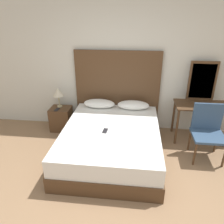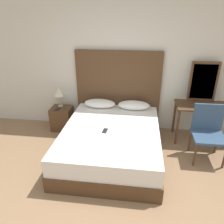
# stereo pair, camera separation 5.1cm
# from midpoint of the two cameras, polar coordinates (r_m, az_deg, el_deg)

# --- Properties ---
(ground_plane) EXTENTS (16.00, 16.00, 0.00)m
(ground_plane) POSITION_cam_midpoint_polar(r_m,az_deg,el_deg) (3.03, -1.95, -24.52)
(ground_plane) COLOR #8C6B4C
(wall_back) EXTENTS (10.00, 0.06, 2.70)m
(wall_back) POSITION_cam_midpoint_polar(r_m,az_deg,el_deg) (4.37, 2.28, 12.39)
(wall_back) COLOR silver
(wall_back) RESTS_ON ground_plane
(bed) EXTENTS (1.61, 2.02, 0.53)m
(bed) POSITION_cam_midpoint_polar(r_m,az_deg,el_deg) (3.77, -0.57, -7.79)
(bed) COLOR #4C331E
(bed) RESTS_ON ground_plane
(headboard) EXTENTS (1.69, 0.05, 1.62)m
(headboard) POSITION_cam_midpoint_polar(r_m,az_deg,el_deg) (4.45, 1.04, 5.45)
(headboard) COLOR #4C331E
(headboard) RESTS_ON ground_plane
(pillow_left) EXTENTS (0.62, 0.28, 0.17)m
(pillow_left) POSITION_cam_midpoint_polar(r_m,az_deg,el_deg) (4.37, -3.69, 2.22)
(pillow_left) COLOR white
(pillow_left) RESTS_ON bed
(pillow_right) EXTENTS (0.62, 0.28, 0.17)m
(pillow_right) POSITION_cam_midpoint_polar(r_m,az_deg,el_deg) (4.31, 5.25, 1.81)
(pillow_right) COLOR white
(pillow_right) RESTS_ON bed
(phone_on_bed) EXTENTS (0.08, 0.16, 0.01)m
(phone_on_bed) POSITION_cam_midpoint_polar(r_m,az_deg,el_deg) (3.55, -2.22, -4.91)
(phone_on_bed) COLOR #232328
(phone_on_bed) RESTS_ON bed
(nightstand) EXTENTS (0.41, 0.36, 0.49)m
(nightstand) POSITION_cam_midpoint_polar(r_m,az_deg,el_deg) (4.70, -13.41, -1.71)
(nightstand) COLOR #4C331E
(nightstand) RESTS_ON ground_plane
(table_lamp) EXTENTS (0.22, 0.22, 0.41)m
(table_lamp) POSITION_cam_midpoint_polar(r_m,az_deg,el_deg) (4.56, -14.20, 5.01)
(table_lamp) COLOR tan
(table_lamp) RESTS_ON nightstand
(phone_on_nightstand) EXTENTS (0.08, 0.16, 0.01)m
(phone_on_nightstand) POSITION_cam_midpoint_polar(r_m,az_deg,el_deg) (4.53, -14.56, 0.61)
(phone_on_nightstand) COLOR black
(phone_on_nightstand) RESTS_ON nightstand
(vanity_desk) EXTENTS (0.97, 0.54, 0.72)m
(vanity_desk) POSITION_cam_midpoint_polar(r_m,az_deg,el_deg) (4.39, 21.91, 0.34)
(vanity_desk) COLOR #4C331E
(vanity_desk) RESTS_ON ground_plane
(vanity_mirror) EXTENTS (0.51, 0.03, 0.75)m
(vanity_mirror) POSITION_cam_midpoint_polar(r_m,az_deg,el_deg) (4.45, 22.20, 7.44)
(vanity_mirror) COLOR #4C331E
(vanity_mirror) RESTS_ON vanity_desk
(chair) EXTENTS (0.51, 0.48, 0.92)m
(chair) POSITION_cam_midpoint_polar(r_m,az_deg,el_deg) (3.96, 23.38, -4.02)
(chair) COLOR #334C6B
(chair) RESTS_ON ground_plane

